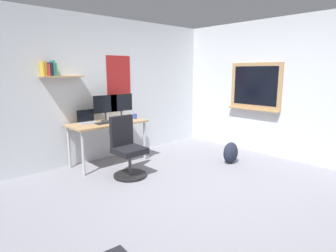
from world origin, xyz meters
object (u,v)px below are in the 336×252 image
Objects in this scene: monitor_primary at (105,106)px; backpack at (231,153)px; laptop at (87,120)px; desk at (108,127)px; computer_mouse at (120,120)px; coffee_mug at (135,116)px; office_chair at (127,151)px; keyboard at (106,123)px; monitor_secondary at (121,105)px.

monitor_primary is 2.39m from backpack.
laptop is 0.67× the size of monitor_primary.
desk is 12.91× the size of computer_mouse.
coffee_mug is 1.89m from backpack.
office_chair is 1.04m from coffee_mug.
office_chair is 0.99m from laptop.
office_chair is 2.57× the size of keyboard.
monitor_secondary reaches higher than laptop.
monitor_primary is at bearing 180.00° from monitor_secondary.
monitor_primary is at bearing 135.25° from backpack.
laptop reaches higher than office_chair.
monitor_primary and monitor_secondary have the same top height.
keyboard reaches higher than desk.
computer_mouse is 0.27× the size of backpack.
keyboard is 0.28m from computer_mouse.
coffee_mug reaches higher than backpack.
office_chair is at bearing -76.89° from laptop.
coffee_mug reaches higher than desk.
laptop is at bearing 103.11° from office_chair.
office_chair is 2.05× the size of monitor_primary.
laptop is at bearing 171.83° from monitor_primary.
desk is 2.89× the size of monitor_primary.
monitor_primary is at bearing 165.97° from coffee_mug.
coffee_mug is at bearing -33.63° from monitor_secondary.
monitor_primary is at bearing -8.17° from laptop.
coffee_mug is at bearing 46.22° from office_chair.
backpack is (1.05, -1.44, -0.61)m from coffee_mug.
laptop is 0.33m from keyboard.
monitor_secondary is (0.47, 0.83, 0.62)m from office_chair.
monitor_primary reaches higher than coffee_mug.
backpack is (1.69, -1.39, -0.57)m from keyboard.
keyboard is (-0.10, -0.18, -0.26)m from monitor_primary.
laptop is 0.67× the size of monitor_secondary.
monitor_primary is (0.03, 0.10, 0.35)m from desk.
monitor_secondary is 0.54m from keyboard.
backpack is at bearing -51.49° from monitor_secondary.
monitor_secondary reaches higher than backpack.
computer_mouse is at bearing -45.82° from monitor_primary.
desk is 2.89× the size of monitor_secondary.
laptop is 2.59m from backpack.
coffee_mug is (0.57, -0.03, 0.13)m from desk.
keyboard is at bearing -44.71° from laptop.
computer_mouse is (0.28, -0.00, 0.01)m from keyboard.
desk is 3.63× the size of keyboard.
laptop is 3.37× the size of coffee_mug.
computer_mouse is at bearing 135.39° from backpack.
keyboard is at bearing -118.64° from monitor_primary.
monitor_primary reaches higher than keyboard.
backpack is (1.59, -1.58, -0.83)m from monitor_primary.
keyboard is at bearing 140.54° from backpack.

